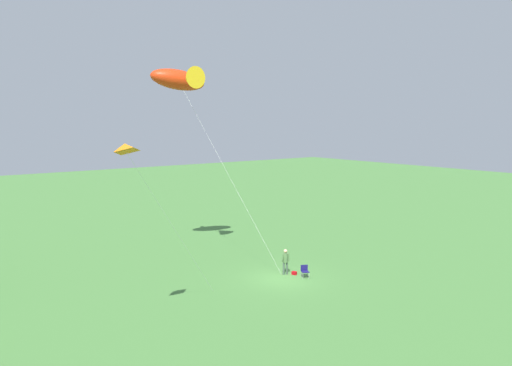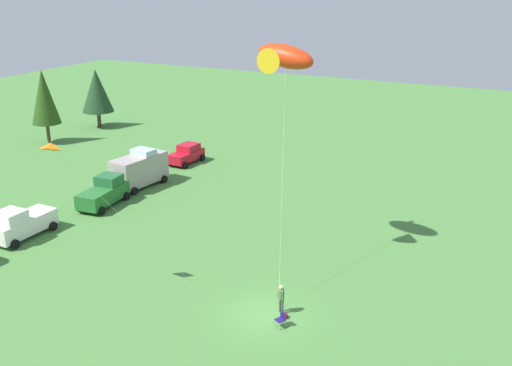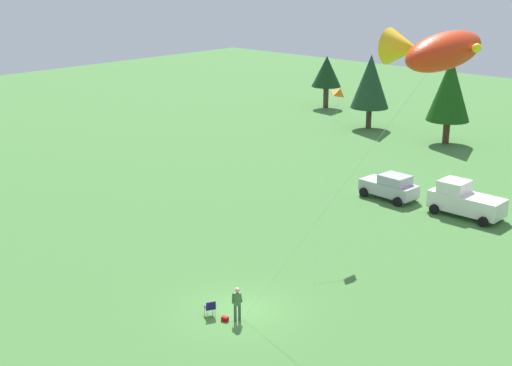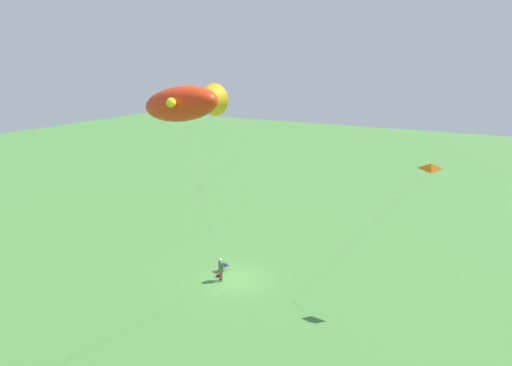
{
  "view_description": "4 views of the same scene",
  "coord_description": "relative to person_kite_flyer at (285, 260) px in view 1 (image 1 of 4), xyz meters",
  "views": [
    {
      "loc": [
        -24.1,
        20.75,
        10.3
      ],
      "look_at": [
        -0.93,
        2.96,
        6.67
      ],
      "focal_mm": 35.0,
      "sensor_mm": 36.0,
      "label": 1
    },
    {
      "loc": [
        -26.56,
        -12.85,
        18.19
      ],
      "look_at": [
        0.86,
        1.0,
        7.46
      ],
      "focal_mm": 42.0,
      "sensor_mm": 36.0,
      "label": 2
    },
    {
      "loc": [
        22.43,
        -22.72,
        16.67
      ],
      "look_at": [
        0.86,
        0.34,
        6.8
      ],
      "focal_mm": 50.0,
      "sensor_mm": 36.0,
      "label": 3
    },
    {
      "loc": [
        21.95,
        13.49,
        14.82
      ],
      "look_at": [
        -0.76,
        1.41,
        7.24
      ],
      "focal_mm": 28.0,
      "sensor_mm": 36.0,
      "label": 4
    }
  ],
  "objects": [
    {
      "name": "backpack_on_grass",
      "position": [
        -0.4,
        -0.45,
        -0.91
      ],
      "size": [
        0.36,
        0.29,
        0.22
      ],
      "primitive_type": "cube",
      "rotation": [
        0.0,
        0.0,
        3.39
      ],
      "color": "#B50A11",
      "rests_on": "ground"
    },
    {
      "name": "kite_large_fish",
      "position": [
        7.54,
        3.54,
        12.27
      ],
      "size": [
        9.19,
        5.58,
        14.28
      ],
      "color": "red",
      "rests_on": "ground"
    },
    {
      "name": "person_kite_flyer",
      "position": [
        0.0,
        0.0,
        0.0
      ],
      "size": [
        0.46,
        0.53,
        1.74
      ],
      "rotation": [
        0.0,
        0.0,
        2.66
      ],
      "color": "#405545",
      "rests_on": "ground"
    },
    {
      "name": "ground_plane",
      "position": [
        -0.61,
        0.72,
        -1.02
      ],
      "size": [
        160.0,
        160.0,
        0.0
      ],
      "primitive_type": "plane",
      "color": "#457B39"
    },
    {
      "name": "folding_chair",
      "position": [
        -1.27,
        -0.6,
        -0.53
      ],
      "size": [
        0.64,
        0.64,
        0.82
      ],
      "rotation": [
        0.0,
        0.0,
        2.68
      ],
      "color": "#181554",
      "rests_on": "ground"
    },
    {
      "name": "kite_delta_orange",
      "position": [
        -3.57,
        12.58,
        8.07
      ],
      "size": [
        4.29,
        7.58,
        9.43
      ],
      "color": "orange",
      "rests_on": "ground"
    }
  ]
}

